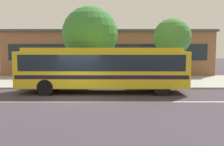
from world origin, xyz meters
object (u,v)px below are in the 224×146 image
Objects in this scene: pedestrian_waiting_near_sign at (89,72)px; street_tree_mid_block at (173,37)px; street_tree_near_stop at (91,34)px; transit_bus at (103,67)px; bus_stop_sign at (169,64)px.

street_tree_mid_block is (6.49, 1.82, 2.63)m from pedestrian_waiting_near_sign.
street_tree_near_stop is (-0.03, 1.71, 2.86)m from pedestrian_waiting_near_sign.
street_tree_mid_block is (6.52, 0.12, -0.23)m from street_tree_near_stop.
transit_bus reaches higher than pedestrian_waiting_near_sign.
pedestrian_waiting_near_sign is 3.33m from street_tree_near_stop.
transit_bus is at bearing -62.20° from pedestrian_waiting_near_sign.
pedestrian_waiting_near_sign is at bearing -164.29° from street_tree_mid_block.
pedestrian_waiting_near_sign is 0.28× the size of street_tree_near_stop.
pedestrian_waiting_near_sign is at bearing 179.92° from bus_stop_sign.
street_tree_mid_block is at bearing 15.71° from pedestrian_waiting_near_sign.
street_tree_near_stop is at bearing -178.98° from street_tree_mid_block.
street_tree_near_stop reaches higher than transit_bus.
pedestrian_waiting_near_sign is 0.33× the size of street_tree_mid_block.
street_tree_near_stop is (-1.12, 3.77, 2.30)m from transit_bus.
street_tree_near_stop reaches higher than bus_stop_sign.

